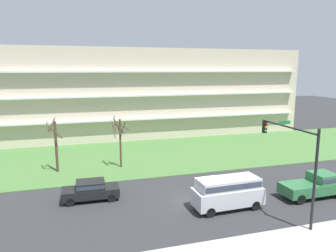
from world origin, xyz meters
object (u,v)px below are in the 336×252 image
object	(u,v)px
sedan_black_near_left	(91,190)
tree_left	(120,139)
van_silver_center_left	(228,191)
traffic_signal_mast	(295,154)
pickup_green_center_right	(315,185)
tree_far_left	(56,144)

from	to	relation	value
sedan_black_near_left	tree_left	bearing A→B (deg)	-112.62
van_silver_center_left	traffic_signal_mast	bearing A→B (deg)	-37.83
sedan_black_near_left	pickup_green_center_right	distance (m)	18.06
sedan_black_near_left	van_silver_center_left	bearing A→B (deg)	156.60
sedan_black_near_left	pickup_green_center_right	bearing A→B (deg)	167.19
tree_far_left	sedan_black_near_left	bearing A→B (deg)	-70.21
tree_far_left	traffic_signal_mast	xyz separation A→B (m)	(16.05, -15.07, 1.71)
tree_far_left	pickup_green_center_right	bearing A→B (deg)	-31.51
sedan_black_near_left	van_silver_center_left	world-z (taller)	van_silver_center_left
tree_left	pickup_green_center_right	bearing A→B (deg)	-40.85
tree_left	sedan_black_near_left	size ratio (longest dim) A/B	1.24
tree_far_left	sedan_black_near_left	world-z (taller)	tree_far_left
traffic_signal_mast	pickup_green_center_right	bearing A→B (deg)	31.02
tree_far_left	traffic_signal_mast	world-z (taller)	traffic_signal_mast
van_silver_center_left	tree_far_left	bearing A→B (deg)	133.53
sedan_black_near_left	pickup_green_center_right	xyz separation A→B (m)	(17.49, -4.50, 0.14)
pickup_green_center_right	traffic_signal_mast	distance (m)	6.19
tree_far_left	pickup_green_center_right	distance (m)	23.96
tree_far_left	van_silver_center_left	world-z (taller)	tree_far_left
tree_left	traffic_signal_mast	world-z (taller)	traffic_signal_mast
sedan_black_near_left	traffic_signal_mast	world-z (taller)	traffic_signal_mast
pickup_green_center_right	traffic_signal_mast	world-z (taller)	traffic_signal_mast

